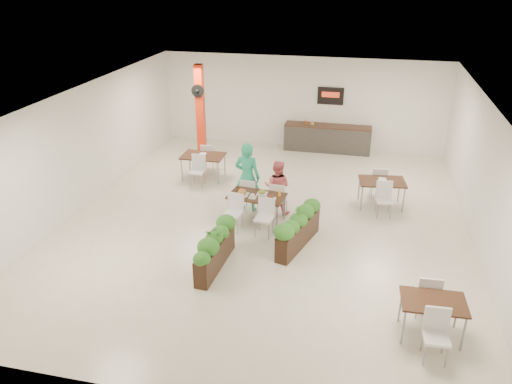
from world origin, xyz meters
TOP-DOWN VIEW (x-y plane):
  - ground at (0.00, 0.00)m, footprint 12.00×12.00m
  - room_shell at (0.00, 0.00)m, footprint 10.10×12.10m
  - red_column at (-3.00, 3.79)m, footprint 0.40×0.41m
  - service_counter at (1.00, 5.65)m, footprint 3.00×0.64m
  - main_table at (-0.25, -0.13)m, footprint 1.49×1.76m
  - diner_man at (-0.64, 0.53)m, footprint 0.74×0.53m
  - diner_woman at (0.16, 0.53)m, footprint 0.77×0.64m
  - planter_left at (-0.66, -2.37)m, footprint 0.49×1.88m
  - planter_right at (0.96, -1.10)m, footprint 0.82×1.87m
  - side_table_a at (-2.47, 2.33)m, footprint 1.28×1.62m
  - side_table_b at (2.84, 1.52)m, footprint 1.31×1.66m
  - side_table_c at (3.68, -3.67)m, footprint 1.13×1.64m

SIDE VIEW (x-z plane):
  - ground at x=0.00m, z-range 0.00..0.00m
  - service_counter at x=1.00m, z-range -0.61..1.59m
  - planter_right at x=0.96m, z-range -0.01..1.00m
  - planter_left at x=-0.66m, z-range 0.01..1.00m
  - side_table_c at x=3.68m, z-range 0.15..1.08m
  - side_table_b at x=2.84m, z-range 0.17..1.09m
  - side_table_a at x=-2.47m, z-range 0.17..1.10m
  - main_table at x=-0.25m, z-range 0.17..1.10m
  - diner_woman at x=0.16m, z-range 0.00..1.46m
  - diner_man at x=-0.64m, z-range 0.00..1.88m
  - red_column at x=-3.00m, z-range 0.04..3.24m
  - room_shell at x=0.00m, z-range 0.40..3.62m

